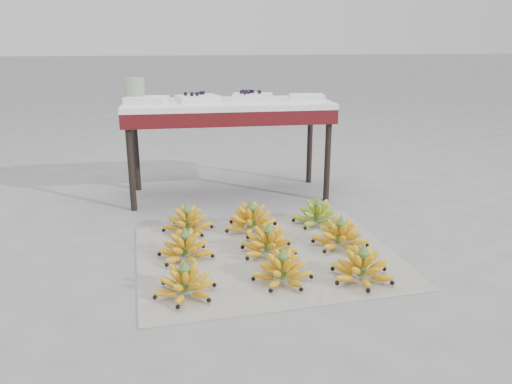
{
  "coord_description": "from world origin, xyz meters",
  "views": [
    {
      "loc": [
        -0.45,
        -2.27,
        1.03
      ],
      "look_at": [
        -0.06,
        0.21,
        0.25
      ],
      "focal_mm": 35.0,
      "sensor_mm": 36.0,
      "label": 1
    }
  ],
  "objects": [
    {
      "name": "vendor_table",
      "position": [
        -0.12,
        0.98,
        0.56
      ],
      "size": [
        1.33,
        0.53,
        0.64
      ],
      "color": "black",
      "rests_on": "ground"
    },
    {
      "name": "bunch_mid_left",
      "position": [
        -0.44,
        -0.03,
        0.06
      ],
      "size": [
        0.34,
        0.34,
        0.16
      ],
      "rotation": [
        0.0,
        0.0,
        -0.31
      ],
      "color": "yellow",
      "rests_on": "newspaper_mat"
    },
    {
      "name": "bunch_back_right",
      "position": [
        0.32,
        0.32,
        0.06
      ],
      "size": [
        0.36,
        0.36,
        0.17
      ],
      "rotation": [
        0.0,
        0.0,
        0.37
      ],
      "color": "#75A420",
      "rests_on": "newspaper_mat"
    },
    {
      "name": "tray_far_right",
      "position": [
        0.4,
        0.97,
        0.65
      ],
      "size": [
        0.24,
        0.19,
        0.04
      ],
      "color": "silver",
      "rests_on": "vendor_table"
    },
    {
      "name": "tray_left",
      "position": [
        -0.31,
        0.97,
        0.66
      ],
      "size": [
        0.29,
        0.24,
        0.07
      ],
      "color": "silver",
      "rests_on": "vendor_table"
    },
    {
      "name": "bunch_back_left",
      "position": [
        -0.42,
        0.32,
        0.06
      ],
      "size": [
        0.31,
        0.31,
        0.17
      ],
      "rotation": [
        0.0,
        0.0,
        -0.15
      ],
      "color": "yellow",
      "rests_on": "newspaper_mat"
    },
    {
      "name": "glass_jar",
      "position": [
        -0.7,
        1.01,
        0.71
      ],
      "size": [
        0.16,
        0.16,
        0.15
      ],
      "primitive_type": "cylinder",
      "rotation": [
        0.0,
        0.0,
        -0.34
      ],
      "color": "#D3F0BF",
      "rests_on": "vendor_table"
    },
    {
      "name": "bunch_front_left",
      "position": [
        -0.45,
        -0.39,
        0.06
      ],
      "size": [
        0.28,
        0.28,
        0.16
      ],
      "rotation": [
        0.0,
        0.0,
        0.07
      ],
      "color": "yellow",
      "rests_on": "newspaper_mat"
    },
    {
      "name": "bunch_back_center",
      "position": [
        -0.07,
        0.28,
        0.07
      ],
      "size": [
        0.33,
        0.33,
        0.18
      ],
      "rotation": [
        0.0,
        0.0,
        -0.13
      ],
      "color": "yellow",
      "rests_on": "newspaper_mat"
    },
    {
      "name": "tray_far_left",
      "position": [
        -0.63,
        0.96,
        0.66
      ],
      "size": [
        0.28,
        0.23,
        0.04
      ],
      "color": "silver",
      "rests_on": "vendor_table"
    },
    {
      "name": "newspaper_mat",
      "position": [
        -0.04,
        -0.05,
        0.0
      ],
      "size": [
        1.33,
        1.14,
        0.01
      ],
      "primitive_type": "cube",
      "rotation": [
        0.0,
        0.0,
        0.08
      ],
      "color": "white",
      "rests_on": "ground"
    },
    {
      "name": "ground",
      "position": [
        0.0,
        0.0,
        0.0
      ],
      "size": [
        60.0,
        60.0,
        0.0
      ],
      "primitive_type": "plane",
      "color": "slate",
      "rests_on": "ground"
    },
    {
      "name": "bunch_front_right",
      "position": [
        0.32,
        -0.37,
        0.06
      ],
      "size": [
        0.35,
        0.35,
        0.17
      ],
      "rotation": [
        0.0,
        0.0,
        0.34
      ],
      "color": "yellow",
      "rests_on": "newspaper_mat"
    },
    {
      "name": "bunch_front_center",
      "position": [
        -0.03,
        -0.34,
        0.06
      ],
      "size": [
        0.34,
        0.34,
        0.16
      ],
      "rotation": [
        0.0,
        0.0,
        -0.39
      ],
      "color": "yellow",
      "rests_on": "newspaper_mat"
    },
    {
      "name": "tray_right",
      "position": [
        0.05,
        1.02,
        0.66
      ],
      "size": [
        0.29,
        0.24,
        0.07
      ],
      "color": "silver",
      "rests_on": "vendor_table"
    },
    {
      "name": "bunch_mid_center",
      "position": [
        -0.03,
        -0.04,
        0.06
      ],
      "size": [
        0.34,
        0.34,
        0.17
      ],
      "rotation": [
        0.0,
        0.0,
        0.23
      ],
      "color": "yellow",
      "rests_on": "newspaper_mat"
    },
    {
      "name": "bunch_mid_right",
      "position": [
        0.34,
        -0.01,
        0.06
      ],
      "size": [
        0.34,
        0.34,
        0.17
      ],
      "rotation": [
        0.0,
        0.0,
        0.26
      ],
      "color": "yellow",
      "rests_on": "newspaper_mat"
    }
  ]
}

